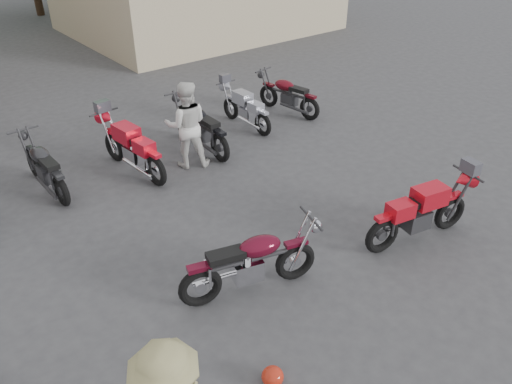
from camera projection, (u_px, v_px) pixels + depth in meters
ground at (273, 310)px, 7.23m from camera, size 90.00×90.00×0.00m
vintage_motorcycle at (252, 259)px, 7.27m from camera, size 2.20×1.24×1.21m
sportbike at (422, 210)px, 8.39m from camera, size 2.17×1.10×1.20m
helmet at (273, 377)px, 6.09m from camera, size 0.29×0.29×0.26m
person_light at (187, 125)px, 10.54m from camera, size 1.15×1.08×1.89m
row_bike_3 at (44, 165)px, 9.82m from camera, size 0.71×1.99×1.14m
row_bike_4 at (131, 146)px, 10.44m from camera, size 0.94×2.19×1.23m
row_bike_5 at (200, 124)px, 11.40m from camera, size 0.76×2.15×1.24m
row_bike_6 at (245, 107)px, 12.52m from camera, size 0.62×1.85×1.07m
row_bike_7 at (288, 93)px, 13.29m from camera, size 0.95×2.02×1.13m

